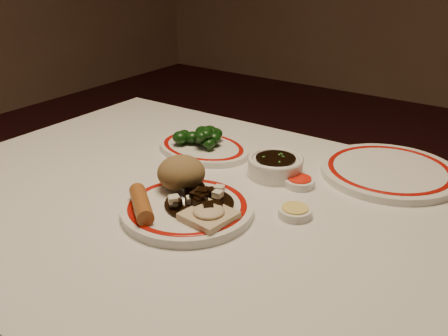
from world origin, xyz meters
TOP-DOWN VIEW (x-y plane):
  - dining_table at (0.00, 0.00)m, footprint 1.20×0.90m
  - main_plate at (0.03, -0.06)m, footprint 0.33×0.33m
  - rice_mound at (-0.03, -0.01)m, footprint 0.10×0.10m
  - spring_roll at (-0.03, -0.13)m, footprint 0.11×0.10m
  - fried_wonton at (0.09, -0.08)m, footprint 0.09×0.09m
  - stirfry_heap at (0.04, -0.04)m, footprint 0.13×0.13m
  - broccoli_plate at (-0.14, 0.20)m, footprint 0.26×0.23m
  - broccoli_pile at (-0.14, 0.21)m, footprint 0.11×0.11m
  - soy_bowl at (0.08, 0.19)m, footprint 0.12×0.12m
  - sweet_sour_dish at (0.14, 0.17)m, footprint 0.06×0.06m
  - mustard_dish at (0.20, 0.05)m, footprint 0.06×0.06m
  - far_plate at (0.28, 0.33)m, footprint 0.39×0.39m

SIDE VIEW (x-z plane):
  - dining_table at x=0.00m, z-range 0.28..1.03m
  - sweet_sour_dish at x=0.14m, z-range 0.75..0.77m
  - mustard_dish at x=0.20m, z-range 0.75..0.77m
  - broccoli_plate at x=-0.14m, z-range 0.75..0.77m
  - far_plate at x=0.28m, z-range 0.75..0.77m
  - main_plate at x=0.03m, z-range 0.75..0.77m
  - soy_bowl at x=0.08m, z-range 0.75..0.79m
  - fried_wonton at x=0.09m, z-range 0.77..0.79m
  - stirfry_heap at x=0.04m, z-range 0.76..0.80m
  - spring_roll at x=-0.03m, z-range 0.77..0.80m
  - broccoli_pile at x=-0.14m, z-range 0.76..0.82m
  - rice_mound at x=-0.03m, z-range 0.77..0.84m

